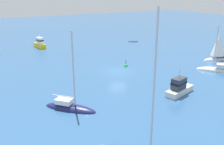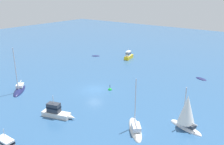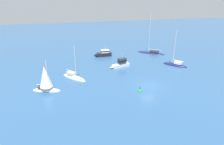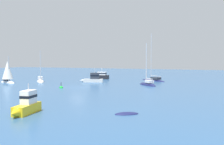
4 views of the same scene
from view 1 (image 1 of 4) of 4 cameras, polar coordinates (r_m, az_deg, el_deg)
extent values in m
plane|color=#2D5684|center=(36.39, 1.31, 0.31)|extent=(160.00, 160.00, 0.00)
cylinder|color=silver|center=(15.67, 9.32, -4.07)|extent=(0.13, 0.13, 9.98)
ellipsoid|color=white|center=(45.57, 22.39, 2.63)|extent=(4.85, 2.54, 0.93)
cube|color=#2D333D|center=(45.72, 23.08, 3.46)|extent=(1.60, 1.23, 0.41)
cylinder|color=silver|center=(44.68, 22.33, 6.21)|extent=(0.14, 0.14, 4.90)
cylinder|color=silver|center=(45.63, 23.18, 4.01)|extent=(2.06, 0.72, 0.11)
cone|color=white|center=(44.95, 22.72, 5.82)|extent=(2.64, 2.64, 3.67)
ellipsoid|color=#191E4C|center=(56.84, 4.73, 6.86)|extent=(2.63, 1.94, 0.37)
ellipsoid|color=silver|center=(39.38, 22.41, 0.30)|extent=(4.79, 5.23, 1.09)
cube|color=silver|center=(39.19, 23.55, 1.30)|extent=(1.86, 1.93, 0.52)
cylinder|color=silver|center=(38.50, 22.20, 5.43)|extent=(0.13, 0.13, 6.01)
cylinder|color=silver|center=(39.06, 23.69, 2.02)|extent=(1.76, 2.01, 0.10)
cube|color=silver|center=(29.57, 14.84, -4.00)|extent=(4.17, 2.38, 0.66)
cone|color=silver|center=(31.59, 17.09, -2.75)|extent=(1.15, 0.93, 0.66)
cube|color=#2D333D|center=(28.97, 14.69, -2.39)|extent=(1.96, 1.47, 1.29)
cube|color=black|center=(28.95, 14.70, -2.27)|extent=(2.01, 1.52, 0.24)
cylinder|color=silver|center=(28.57, 14.88, -0.10)|extent=(0.08, 0.08, 1.14)
cube|color=yellow|center=(52.88, -15.84, 5.82)|extent=(1.71, 3.64, 0.84)
cone|color=yellow|center=(54.82, -16.73, 6.17)|extent=(0.99, 1.01, 0.84)
cube|color=white|center=(52.41, -15.81, 6.87)|extent=(1.14, 1.72, 1.23)
cube|color=black|center=(52.40, -15.82, 6.94)|extent=(1.19, 1.76, 0.24)
cylinder|color=silver|center=(52.24, -15.90, 7.86)|extent=(0.08, 0.08, 0.62)
cylinder|color=blue|center=(52.61, -15.55, 6.81)|extent=(0.32, 0.32, 1.01)
sphere|color=gray|center=(52.49, -15.61, 7.48)|extent=(0.24, 0.24, 0.24)
ellipsoid|color=#191E4C|center=(25.57, -9.27, -8.05)|extent=(4.77, 4.94, 1.01)
cube|color=white|center=(25.54, -10.64, -6.30)|extent=(1.87, 1.89, 0.48)
cylinder|color=silver|center=(23.80, -8.63, 0.67)|extent=(0.16, 0.16, 7.23)
cylinder|color=silver|center=(25.36, -10.76, -5.28)|extent=(1.75, 1.85, 0.13)
sphere|color=green|center=(38.75, 3.11, 1.42)|extent=(0.66, 0.66, 0.66)
cylinder|color=black|center=(38.57, 3.12, 2.32)|extent=(0.08, 0.08, 0.61)
camera|label=2|loc=(43.36, 64.10, 15.44)|focal=38.72mm
camera|label=3|loc=(67.01, -0.60, 22.07)|focal=31.99mm
camera|label=4|loc=(70.74, -32.98, 10.40)|focal=43.56mm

